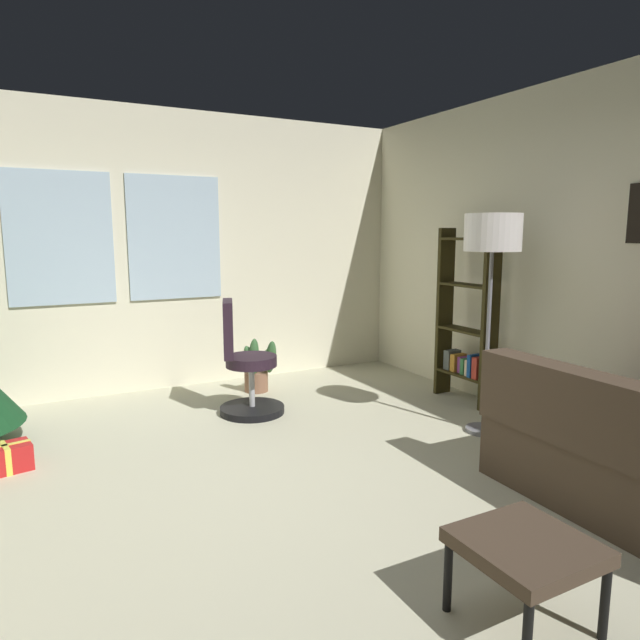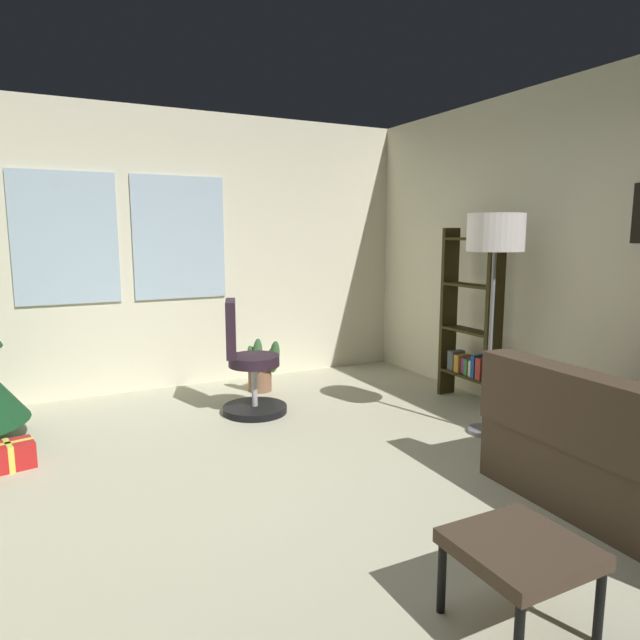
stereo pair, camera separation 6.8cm
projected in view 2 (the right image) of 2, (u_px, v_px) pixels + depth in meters
ground_plane at (285, 522)px, 3.12m from camera, size 5.14×5.84×0.10m
wall_back_with_windows at (164, 251)px, 5.51m from camera, size 5.14×0.12×2.74m
wall_right_with_frames at (613, 258)px, 4.07m from camera, size 0.12×5.84×2.74m
footstool at (520, 553)px, 2.17m from camera, size 0.48×0.47×0.37m
gift_box_red at (9, 456)px, 3.70m from camera, size 0.34×0.26×0.18m
office_chair at (248, 370)px, 4.80m from camera, size 0.56×0.56×0.99m
bookshelf at (470, 326)px, 5.08m from camera, size 0.18×0.64×1.60m
floor_lamp at (495, 244)px, 4.15m from camera, size 0.42×0.42×1.70m
potted_plant at (262, 369)px, 5.46m from camera, size 0.36×0.39×0.56m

